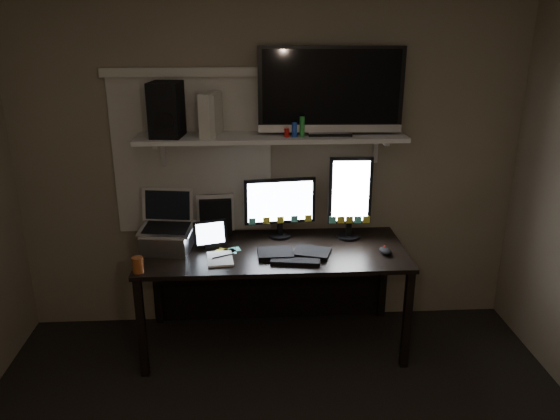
{
  "coord_description": "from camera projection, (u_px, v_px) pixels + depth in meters",
  "views": [
    {
      "loc": [
        -0.16,
        -1.99,
        2.22
      ],
      "look_at": [
        0.04,
        1.25,
        1.08
      ],
      "focal_mm": 35.0,
      "sensor_mm": 36.0,
      "label": 1
    }
  ],
  "objects": [
    {
      "name": "back_wall",
      "position": [
        271.0,
        162.0,
        3.89
      ],
      "size": [
        3.6,
        0.0,
        3.6
      ],
      "primitive_type": "plane",
      "rotation": [
        1.57,
        0.0,
        0.0
      ],
      "color": "#6C604D",
      "rests_on": "floor"
    },
    {
      "name": "window_blinds",
      "position": [
        193.0,
        157.0,
        3.83
      ],
      "size": [
        1.1,
        0.02,
        1.1
      ],
      "primitive_type": "cube",
      "color": "beige",
      "rests_on": "back_wall"
    },
    {
      "name": "desk",
      "position": [
        273.0,
        265.0,
        3.89
      ],
      "size": [
        1.8,
        0.75,
        0.73
      ],
      "color": "black",
      "rests_on": "floor"
    },
    {
      "name": "wall_shelf",
      "position": [
        271.0,
        137.0,
        3.66
      ],
      "size": [
        1.8,
        0.35,
        0.03
      ],
      "primitive_type": "cube",
      "color": "silver",
      "rests_on": "back_wall"
    },
    {
      "name": "monitor_landscape",
      "position": [
        280.0,
        208.0,
        3.86
      ],
      "size": [
        0.51,
        0.11,
        0.44
      ],
      "primitive_type": "cube",
      "rotation": [
        0.0,
        0.0,
        0.11
      ],
      "color": "black",
      "rests_on": "desk"
    },
    {
      "name": "monitor_portrait",
      "position": [
        350.0,
        198.0,
        3.82
      ],
      "size": [
        0.3,
        0.06,
        0.6
      ],
      "primitive_type": "cube",
      "rotation": [
        0.0,
        0.0,
        -0.02
      ],
      "color": "black",
      "rests_on": "desk"
    },
    {
      "name": "keyboard",
      "position": [
        294.0,
        253.0,
        3.62
      ],
      "size": [
        0.51,
        0.26,
        0.03
      ],
      "primitive_type": "cube",
      "rotation": [
        0.0,
        0.0,
        -0.15
      ],
      "color": "black",
      "rests_on": "desk"
    },
    {
      "name": "mouse",
      "position": [
        385.0,
        251.0,
        3.64
      ],
      "size": [
        0.09,
        0.12,
        0.04
      ],
      "primitive_type": "ellipsoid",
      "rotation": [
        0.0,
        0.0,
        0.17
      ],
      "color": "black",
      "rests_on": "desk"
    },
    {
      "name": "notepad",
      "position": [
        220.0,
        259.0,
        3.55
      ],
      "size": [
        0.19,
        0.24,
        0.01
      ],
      "primitive_type": "cube",
      "rotation": [
        0.0,
        0.0,
        0.1
      ],
      "color": "silver",
      "rests_on": "desk"
    },
    {
      "name": "tablet",
      "position": [
        211.0,
        234.0,
        3.71
      ],
      "size": [
        0.25,
        0.15,
        0.2
      ],
      "primitive_type": "cube",
      "rotation": [
        0.0,
        0.0,
        0.28
      ],
      "color": "black",
      "rests_on": "desk"
    },
    {
      "name": "file_sorter",
      "position": [
        216.0,
        215.0,
        3.94
      ],
      "size": [
        0.24,
        0.12,
        0.29
      ],
      "primitive_type": "cube",
      "rotation": [
        0.0,
        0.0,
        0.08
      ],
      "color": "black",
      "rests_on": "desk"
    },
    {
      "name": "laptop",
      "position": [
        166.0,
        223.0,
        3.63
      ],
      "size": [
        0.39,
        0.34,
        0.4
      ],
      "primitive_type": "cube",
      "rotation": [
        0.0,
        0.0,
        -0.15
      ],
      "color": "silver",
      "rests_on": "desk"
    },
    {
      "name": "cup",
      "position": [
        138.0,
        265.0,
        3.37
      ],
      "size": [
        0.09,
        0.09,
        0.1
      ],
      "primitive_type": "cylinder",
      "rotation": [
        0.0,
        0.0,
        0.29
      ],
      "color": "brown",
      "rests_on": "desk"
    },
    {
      "name": "sticky_notes",
      "position": [
        233.0,
        254.0,
        3.64
      ],
      "size": [
        0.32,
        0.24,
        0.0
      ],
      "primitive_type": null,
      "rotation": [
        0.0,
        0.0,
        -0.03
      ],
      "color": "yellow",
      "rests_on": "desk"
    },
    {
      "name": "tv",
      "position": [
        331.0,
        91.0,
        3.58
      ],
      "size": [
        0.96,
        0.22,
        0.57
      ],
      "primitive_type": "cube",
      "rotation": [
        0.0,
        0.0,
        -0.05
      ],
      "color": "black",
      "rests_on": "wall_shelf"
    },
    {
      "name": "game_console",
      "position": [
        211.0,
        114.0,
        3.58
      ],
      "size": [
        0.15,
        0.25,
        0.29
      ],
      "primitive_type": "cube",
      "rotation": [
        0.0,
        0.0,
        -0.34
      ],
      "color": "#B8B5A6",
      "rests_on": "wall_shelf"
    },
    {
      "name": "speaker",
      "position": [
        167.0,
        110.0,
        3.55
      ],
      "size": [
        0.22,
        0.26,
        0.35
      ],
      "primitive_type": "cube",
      "rotation": [
        0.0,
        0.0,
        -0.13
      ],
      "color": "black",
      "rests_on": "wall_shelf"
    },
    {
      "name": "bottles",
      "position": [
        294.0,
        127.0,
        3.56
      ],
      "size": [
        0.21,
        0.08,
        0.13
      ],
      "primitive_type": null,
      "rotation": [
        0.0,
        0.0,
        -0.14
      ],
      "color": "#A50F0C",
      "rests_on": "wall_shelf"
    }
  ]
}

